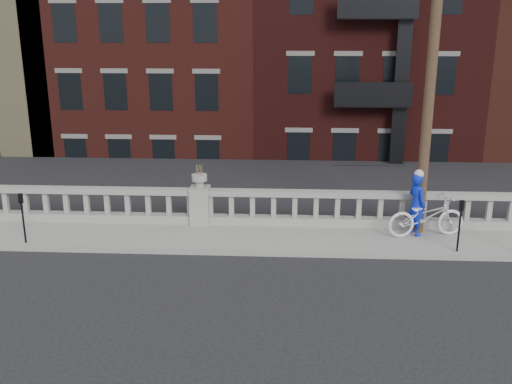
% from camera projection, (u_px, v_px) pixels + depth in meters
% --- Properties ---
extents(ground, '(120.00, 120.00, 0.00)m').
position_uv_depth(ground, '(175.00, 287.00, 12.92)').
color(ground, black).
rests_on(ground, ground).
extents(sidewalk, '(32.00, 2.20, 0.15)m').
position_uv_depth(sidewalk, '(196.00, 237.00, 15.78)').
color(sidewalk, gray).
rests_on(sidewalk, ground).
extents(balustrade, '(28.00, 0.34, 1.03)m').
position_uv_depth(balustrade, '(200.00, 207.00, 16.53)').
color(balustrade, gray).
rests_on(balustrade, sidewalk).
extents(planter_pedestal, '(0.55, 0.55, 1.76)m').
position_uv_depth(planter_pedestal, '(200.00, 201.00, 16.48)').
color(planter_pedestal, gray).
rests_on(planter_pedestal, sidewalk).
extents(lower_level, '(80.00, 44.00, 20.80)m').
position_uv_depth(lower_level, '(256.00, 79.00, 34.25)').
color(lower_level, '#605E59').
rests_on(lower_level, ground).
extents(utility_pole, '(1.60, 0.28, 10.00)m').
position_uv_depth(utility_pole, '(434.00, 45.00, 14.59)').
color(utility_pole, '#422D1E').
rests_on(utility_pole, sidewalk).
extents(parking_meter_c, '(0.10, 0.09, 1.36)m').
position_uv_depth(parking_meter_c, '(22.00, 212.00, 14.93)').
color(parking_meter_c, black).
rests_on(parking_meter_c, sidewalk).
extents(parking_meter_d, '(0.10, 0.09, 1.36)m').
position_uv_depth(parking_meter_d, '(460.00, 220.00, 14.34)').
color(parking_meter_d, black).
rests_on(parking_meter_d, sidewalk).
extents(bicycle, '(2.24, 1.16, 1.12)m').
position_uv_depth(bicycle, '(426.00, 216.00, 15.51)').
color(bicycle, white).
rests_on(bicycle, sidewalk).
extents(cyclist, '(0.64, 0.75, 1.73)m').
position_uv_depth(cyclist, '(416.00, 204.00, 15.55)').
color(cyclist, '#0D24C9').
rests_on(cyclist, sidewalk).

